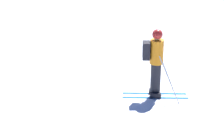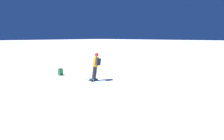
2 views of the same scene
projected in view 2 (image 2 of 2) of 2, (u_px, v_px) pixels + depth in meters
ground_plane at (81, 84)px, 10.36m from camera, size 300.00×300.00×0.00m
skier at (96, 65)px, 11.00m from camera, size 1.28×1.73×1.81m
spare_backpack at (60, 72)px, 12.69m from camera, size 0.34×0.28×0.50m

